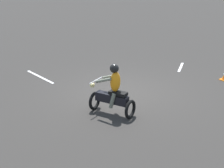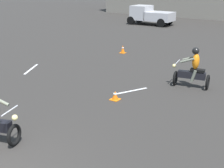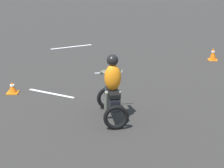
# 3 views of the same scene
# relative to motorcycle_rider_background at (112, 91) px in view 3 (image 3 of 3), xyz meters

# --- Properties ---
(motorcycle_rider_background) EXTENTS (1.55, 0.88, 1.66)m
(motorcycle_rider_background) POSITION_rel_motorcycle_rider_background_xyz_m (0.00, 0.00, 0.00)
(motorcycle_rider_background) COLOR black
(motorcycle_rider_background) RESTS_ON ground
(traffic_cone_mid_center) EXTENTS (0.32, 0.32, 0.47)m
(traffic_cone_mid_center) POSITION_rel_motorcycle_rider_background_xyz_m (-5.59, 3.47, -0.50)
(traffic_cone_mid_center) COLOR orange
(traffic_cone_mid_center) RESTS_ON ground
(traffic_cone_far_right) EXTENTS (0.32, 0.32, 0.35)m
(traffic_cone_far_right) POSITION_rel_motorcycle_rider_background_xyz_m (-1.78, -2.93, -0.56)
(traffic_cone_far_right) COLOR orange
(traffic_cone_far_right) RESTS_ON ground
(lane_stripe_ne) EXTENTS (0.77, 1.43, 0.01)m
(lane_stripe_ne) POSITION_rel_motorcycle_rider_background_xyz_m (-1.80, -1.82, -0.72)
(lane_stripe_ne) COLOR silver
(lane_stripe_ne) RESTS_ON ground
(lane_stripe_nw) EXTENTS (0.94, 1.62, 0.01)m
(lane_stripe_nw) POSITION_rel_motorcycle_rider_background_xyz_m (-7.43, -1.94, -0.72)
(lane_stripe_nw) COLOR silver
(lane_stripe_nw) RESTS_ON ground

